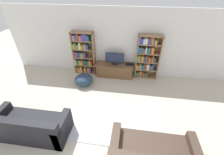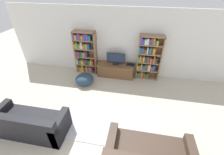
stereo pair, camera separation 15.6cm
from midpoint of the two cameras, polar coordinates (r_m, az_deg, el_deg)
The scene contains 9 objects.
wall_back at distance 5.85m, azimuth 3.72°, elevation 12.92°, with size 8.80×0.06×2.60m.
bookshelf_left at distance 6.17m, azimuth -9.55°, elevation 9.14°, with size 0.86×0.30×1.74m.
bookshelf_right at distance 5.85m, azimuth 14.25°, elevation 7.28°, with size 0.86×0.30×1.74m.
tv_stand at distance 6.06m, azimuth 2.13°, elevation 2.79°, with size 1.50×0.50×0.53m.
television at distance 5.82m, azimuth 2.28°, elevation 7.24°, with size 0.72×0.16×0.48m.
laptop at distance 5.94m, azimuth 7.93°, elevation 4.85°, with size 0.33×0.22×0.03m.
area_rug at distance 4.46m, azimuth 1.61°, elevation -16.15°, with size 2.59×1.59×0.02m.
couch_left_sectional at distance 4.51m, azimuth -27.93°, elevation -15.34°, with size 1.88×0.80×0.84m.
beanbag_ottoman at distance 5.73m, azimuth -9.66°, elevation -0.61°, with size 0.68×0.68×0.40m, color #23384C.
Camera 2 is at (0.70, -1.16, 3.47)m, focal length 24.00 mm.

